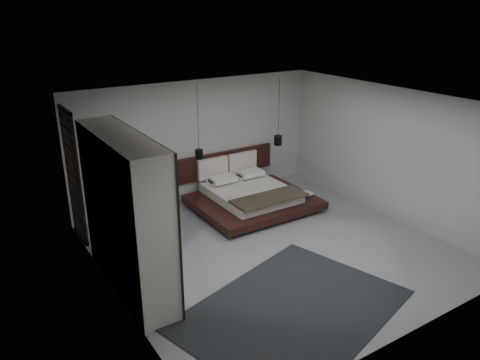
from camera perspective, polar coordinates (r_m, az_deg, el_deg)
floor at (r=9.01m, az=4.08°, el=-8.32°), size 6.00×6.00×0.00m
ceiling at (r=8.04m, az=4.59°, el=9.41°), size 6.00×6.00×0.00m
wall_back at (r=10.85m, az=-5.20°, el=4.76°), size 6.00×0.00×6.00m
wall_front at (r=6.50m, az=20.45°, el=-7.86°), size 6.00×0.00×6.00m
wall_left at (r=7.17m, az=-15.36°, el=-4.53°), size 0.00×6.00×6.00m
wall_right at (r=10.42m, az=17.70°, el=3.17°), size 0.00×6.00×6.00m
lattice_screen at (r=9.43m, az=-19.64°, el=0.49°), size 0.05×0.90×2.60m
bed at (r=10.68m, az=1.18°, el=-1.80°), size 2.59×2.31×1.04m
book_lower at (r=10.83m, az=7.72°, el=-1.80°), size 0.37×0.39×0.03m
book_upper at (r=10.79m, az=7.75°, el=-1.74°), size 0.23×0.30×0.02m
pendant_left at (r=10.13m, az=-5.02°, el=3.21°), size 0.17×0.17×1.58m
pendant_right at (r=11.23m, az=4.65°, el=4.88°), size 0.19×0.19×1.61m
wardrobe at (r=7.52m, az=-13.73°, el=-4.08°), size 0.62×2.63×2.58m
rug at (r=7.42m, az=6.45°, el=-15.43°), size 3.92×3.26×0.01m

